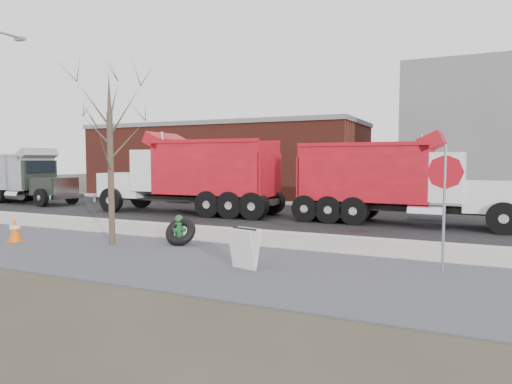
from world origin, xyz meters
The scene contains 16 objects.
ground centered at (0.00, 0.00, 0.00)m, with size 120.00×120.00×0.00m, color #383328.
gravel_verge centered at (0.00, -3.50, 0.01)m, with size 60.00×5.00×0.03m, color slate.
sidewalk centered at (0.00, 0.25, 0.03)m, with size 60.00×2.50×0.06m, color #9E9B93.
curb centered at (0.00, 1.55, 0.06)m, with size 60.00×0.15×0.11m, color #9E9B93.
road centered at (0.00, 6.30, 0.01)m, with size 60.00×9.40×0.02m, color black.
far_sidewalk centered at (0.00, 12.00, 0.03)m, with size 60.00×2.00×0.06m, color #9E9B93.
building_brick centered at (-10.00, 17.00, 2.65)m, with size 20.20×8.20×5.30m.
bare_tree centered at (-3.20, -2.60, 3.30)m, with size 3.20×3.20×5.20m.
fire_hydrant centered at (-1.50, -1.54, 0.42)m, with size 0.52×0.50×0.91m.
truck_tire centered at (-1.34, -1.69, 0.42)m, with size 1.07×0.93×0.92m.
stop_sign centered at (6.05, -1.90, 1.99)m, with size 0.80×0.06×2.94m.
sandwich_board centered at (1.81, -3.68, 0.52)m, with size 0.80×0.61×0.98m.
traffic_cone_near centered at (-6.36, -3.47, 0.40)m, with size 0.41×0.41×0.79m.
dump_truck_red_a centered at (3.87, 5.78, 1.84)m, with size 8.99×2.69×3.62m.
dump_truck_red_b centered at (-5.45, 5.43, 1.97)m, with size 9.29×2.93×3.87m.
dump_truck_grey centered at (-17.71, 5.79, 1.65)m, with size 7.26×2.88×3.23m.
Camera 1 is at (6.51, -13.16, 2.58)m, focal length 32.00 mm.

